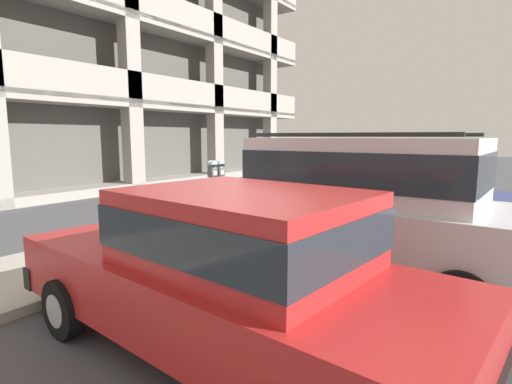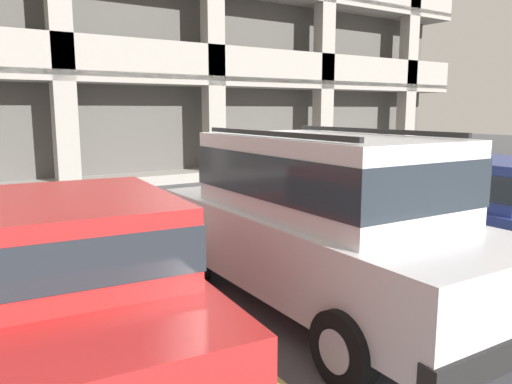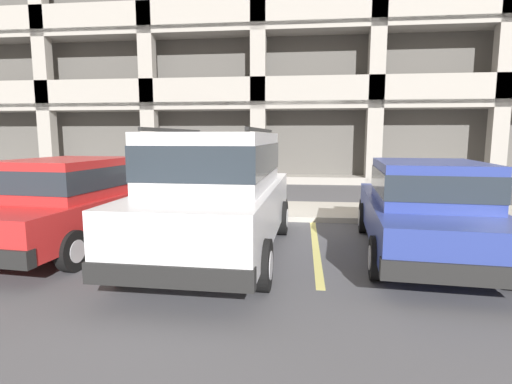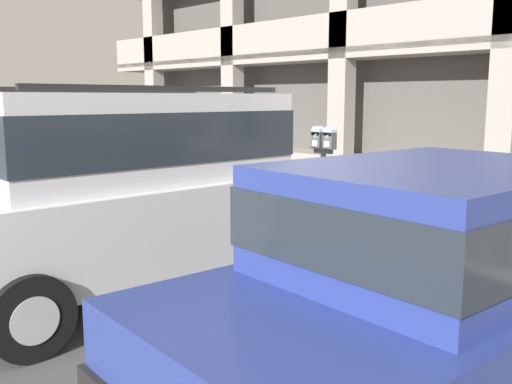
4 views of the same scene
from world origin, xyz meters
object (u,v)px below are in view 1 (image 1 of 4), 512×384
object	(u,v)px
dark_hatchback	(403,192)
parking_meter_near	(216,180)
silver_suv	(361,202)
parking_meter_far	(342,167)
fire_hydrant	(315,191)
red_sedan	(228,268)

from	to	relation	value
dark_hatchback	parking_meter_near	size ratio (longest dim) A/B	3.19
silver_suv	dark_hatchback	distance (m)	3.29
parking_meter_far	fire_hydrant	distance (m)	1.42
dark_hatchback	parking_meter_near	world-z (taller)	parking_meter_near
red_sedan	dark_hatchback	bearing A→B (deg)	5.50
red_sedan	parking_meter_near	bearing A→B (deg)	47.26
silver_suv	dark_hatchback	xyz separation A→B (m)	(3.26, 0.27, -0.27)
red_sedan	dark_hatchback	distance (m)	5.88
red_sedan	dark_hatchback	world-z (taller)	same
silver_suv	dark_hatchback	world-z (taller)	silver_suv
dark_hatchback	fire_hydrant	bearing A→B (deg)	65.73
dark_hatchback	silver_suv	bearing A→B (deg)	-170.40
parking_meter_far	parking_meter_near	bearing A→B (deg)	-179.65
dark_hatchback	fire_hydrant	size ratio (longest dim) A/B	6.59
red_sedan	fire_hydrant	xyz separation A→B (m)	(7.44, 2.80, -0.36)
silver_suv	red_sedan	bearing A→B (deg)	176.08
red_sedan	dark_hatchback	xyz separation A→B (m)	(5.88, 0.00, 0.00)
red_sedan	parking_meter_near	size ratio (longest dim) A/B	3.20
silver_suv	fire_hydrant	size ratio (longest dim) A/B	6.91
silver_suv	parking_meter_far	bearing A→B (deg)	26.59
silver_suv	parking_meter_near	bearing A→B (deg)	88.03
silver_suv	parking_meter_near	size ratio (longest dim) A/B	3.35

